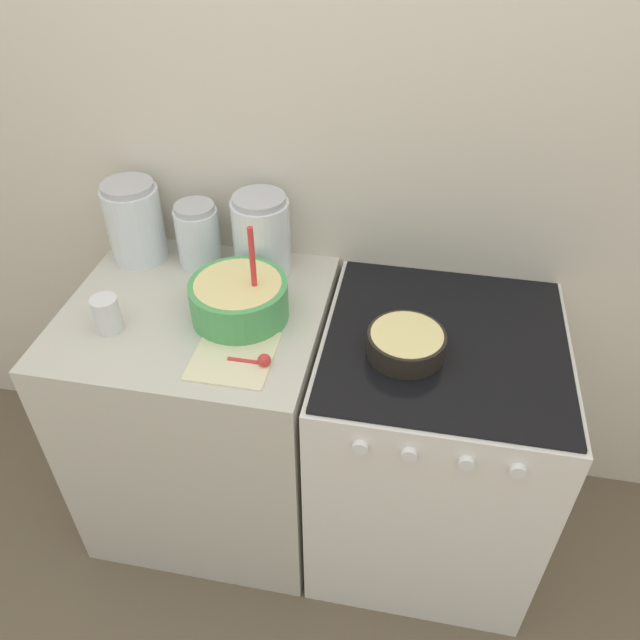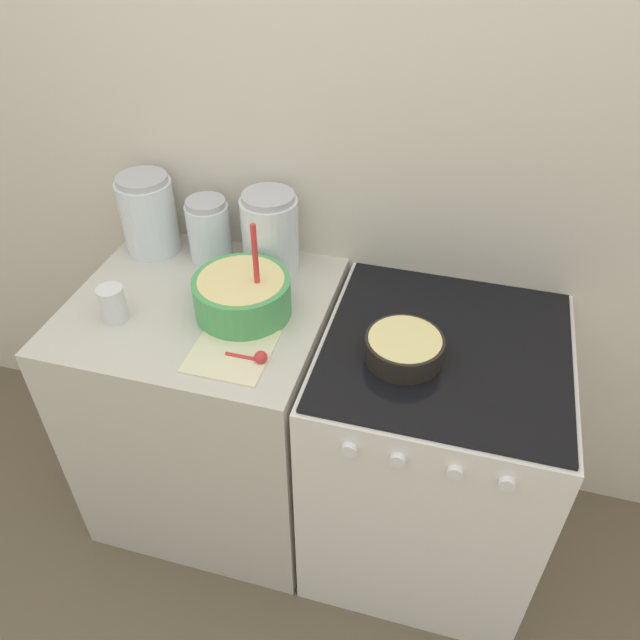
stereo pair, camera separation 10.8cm
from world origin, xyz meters
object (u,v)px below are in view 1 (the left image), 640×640
Objects in this scene: baking_pan at (406,343)px; storage_jar_left at (136,226)px; stove at (429,445)px; tin_can at (107,314)px; storage_jar_middle at (199,239)px; mixing_bowl at (239,298)px; storage_jar_right at (262,239)px.

baking_pan is 0.95m from storage_jar_left.
tin_can is (-0.94, -0.13, 0.51)m from stove.
storage_jar_left is 0.38m from tin_can.
baking_pan is at bearing 3.71° from tin_can.
tin_can is at bearing -79.91° from storage_jar_left.
storage_jar_middle reaches higher than baking_pan.
mixing_bowl is 0.37m from tin_can.
storage_jar_left is (-0.90, 0.32, 0.08)m from baking_pan.
mixing_bowl is (-0.59, -0.01, 0.52)m from stove.
tin_can is at bearing -110.94° from storage_jar_middle.
baking_pan is 1.01× the size of storage_jar_middle.
storage_jar_right is (-0.59, 0.24, 0.57)m from stove.
tin_can is (-0.14, -0.37, -0.04)m from storage_jar_middle.
storage_jar_middle is at bearing 69.06° from tin_can.
tin_can is (-0.35, -0.13, -0.01)m from mixing_bowl.
storage_jar_left is at bearing 149.26° from mixing_bowl.
stove is 8.51× the size of tin_can.
mixing_bowl is 1.43× the size of baking_pan.
stove is 0.85m from storage_jar_right.
stove is 0.79m from mixing_bowl.
storage_jar_left is (-0.41, 0.25, 0.05)m from mixing_bowl.
storage_jar_left reaches higher than storage_jar_middle.
tin_can is (0.07, -0.37, -0.06)m from storage_jar_left.
baking_pan is at bearing -144.74° from stove.
stove is 0.99m from storage_jar_middle.
stove is at bearing 35.26° from baking_pan.
tin_can reaches higher than baking_pan.
storage_jar_middle is (0.21, 0.00, -0.02)m from storage_jar_left.
storage_jar_right is 2.43× the size of tin_can.
storage_jar_left reaches higher than tin_can.
storage_jar_right is 0.51m from tin_can.
mixing_bowl is at bearing -90.80° from storage_jar_right.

